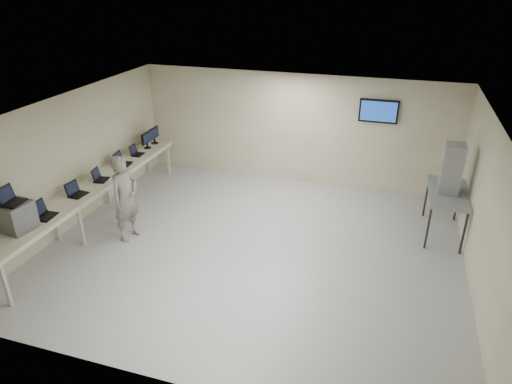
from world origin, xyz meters
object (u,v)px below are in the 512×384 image
(equipment_box, at_px, (17,217))
(soldier, at_px, (126,198))
(workbench, at_px, (93,188))
(side_table, at_px, (447,195))

(equipment_box, xyz_separation_m, soldier, (1.08, 1.64, -0.26))
(workbench, distance_m, soldier, 1.08)
(soldier, distance_m, side_table, 6.50)
(soldier, xyz_separation_m, side_table, (6.17, 2.07, 0.00))
(workbench, relative_size, soldier, 3.35)
(workbench, xyz_separation_m, equipment_box, (-0.06, -1.98, 0.33))
(side_table, bearing_deg, soldier, -161.48)
(workbench, relative_size, equipment_box, 11.60)
(soldier, bearing_deg, equipment_box, 158.88)
(workbench, distance_m, side_table, 7.39)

